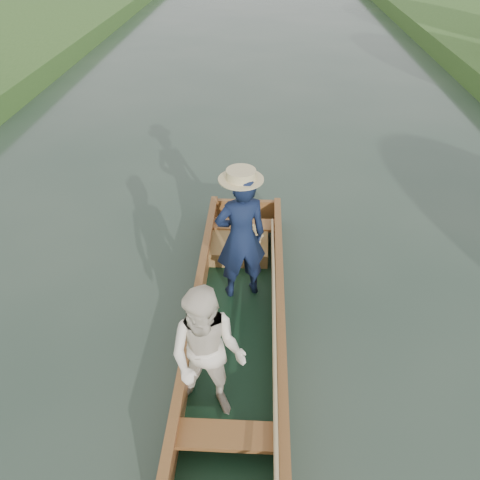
{
  "coord_description": "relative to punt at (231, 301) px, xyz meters",
  "views": [
    {
      "loc": [
        0.23,
        -4.04,
        4.3
      ],
      "look_at": [
        0.0,
        0.6,
        0.95
      ],
      "focal_mm": 35.0,
      "sensor_mm": 36.0,
      "label": 1
    }
  ],
  "objects": [
    {
      "name": "punt",
      "position": [
        0.0,
        0.0,
        0.0
      ],
      "size": [
        1.21,
        5.14,
        1.87
      ],
      "color": "black",
      "rests_on": "ground"
    },
    {
      "name": "ground",
      "position": [
        0.07,
        0.09,
        -0.58
      ],
      "size": [
        120.0,
        120.0,
        0.0
      ],
      "primitive_type": "plane",
      "color": "#283D30",
      "rests_on": "ground"
    },
    {
      "name": "trees_far",
      "position": [
        2.95,
        7.12,
        1.89
      ],
      "size": [
        21.97,
        9.44,
        4.38
      ],
      "color": "#47331E",
      "rests_on": "ground"
    }
  ]
}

